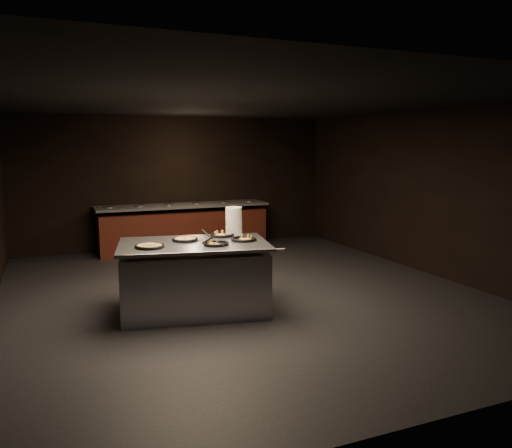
# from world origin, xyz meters

# --- Properties ---
(room) EXTENTS (7.02, 8.02, 2.92)m
(room) POSITION_xyz_m (0.00, 0.00, 1.45)
(room) COLOR black
(room) RESTS_ON ground
(salad_bar) EXTENTS (3.70, 0.83, 1.18)m
(salad_bar) POSITION_xyz_m (0.00, 3.56, 0.44)
(salad_bar) COLOR #572014
(salad_bar) RESTS_ON ground
(serving_counter) EXTENTS (2.19, 1.64, 0.96)m
(serving_counter) POSITION_xyz_m (-0.91, -0.54, 0.46)
(serving_counter) COLOR #A9ABB0
(serving_counter) RESTS_ON ground
(plate_stack) EXTENTS (0.24, 0.24, 0.40)m
(plate_stack) POSITION_xyz_m (-0.19, -0.14, 1.15)
(plate_stack) COLOR white
(plate_stack) RESTS_ON serving_counter
(pan_veggie_whole) EXTENTS (0.38, 0.38, 0.04)m
(pan_veggie_whole) POSITION_xyz_m (-1.52, -0.63, 0.97)
(pan_veggie_whole) COLOR black
(pan_veggie_whole) RESTS_ON serving_counter
(pan_cheese_whole) EXTENTS (0.36, 0.36, 0.04)m
(pan_cheese_whole) POSITION_xyz_m (-0.98, -0.33, 0.97)
(pan_cheese_whole) COLOR black
(pan_cheese_whole) RESTS_ON serving_counter
(pan_cheese_slices_a) EXTENTS (0.35, 0.35, 0.04)m
(pan_cheese_slices_a) POSITION_xyz_m (-0.39, -0.19, 0.97)
(pan_cheese_slices_a) COLOR black
(pan_cheese_slices_a) RESTS_ON serving_counter
(pan_cheese_slices_b) EXTENTS (0.34, 0.34, 0.04)m
(pan_cheese_slices_b) POSITION_xyz_m (-0.68, -0.79, 0.97)
(pan_cheese_slices_b) COLOR black
(pan_cheese_slices_b) RESTS_ON serving_counter
(pan_veggie_slices) EXTENTS (0.35, 0.35, 0.04)m
(pan_veggie_slices) POSITION_xyz_m (-0.23, -0.63, 0.97)
(pan_veggie_slices) COLOR black
(pan_veggie_slices) RESTS_ON serving_counter
(server_left) EXTENTS (0.23, 0.25, 0.15)m
(server_left) POSITION_xyz_m (-0.73, -0.43, 1.02)
(server_left) COLOR #A9ABB0
(server_left) RESTS_ON serving_counter
(server_right) EXTENTS (0.29, 0.16, 0.14)m
(server_right) POSITION_xyz_m (-0.76, -0.87, 1.02)
(server_right) COLOR #A9ABB0
(server_right) RESTS_ON serving_counter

